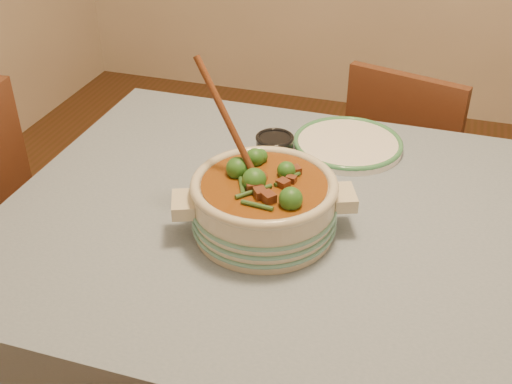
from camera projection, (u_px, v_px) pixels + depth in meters
dining_table at (362, 260)px, 1.49m from camera, size 1.68×1.08×0.76m
stew_casserole at (264, 200)px, 1.39m from camera, size 0.40×0.40×0.38m
white_plate at (348, 144)px, 1.74m from camera, size 0.30×0.30×0.03m
condiment_bowl at (275, 144)px, 1.70m from camera, size 0.13×0.13×0.05m
chair_far at (406, 162)px, 2.25m from camera, size 0.48×0.48×0.83m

